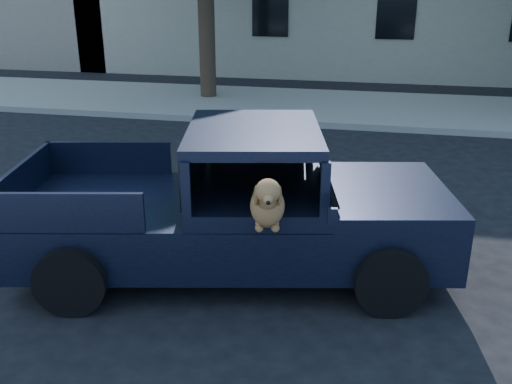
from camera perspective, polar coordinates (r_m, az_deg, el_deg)
ground at (r=6.52m, az=5.19°, el=-9.67°), size 120.00×120.00×0.00m
far_sidewalk at (r=15.15m, az=9.61°, el=8.28°), size 60.00×4.00×0.15m
lane_stripes at (r=9.68m, az=19.60°, el=-0.32°), size 21.60×0.14×0.01m
pickup_truck at (r=6.66m, az=-2.91°, el=-3.26°), size 5.14×2.93×1.74m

